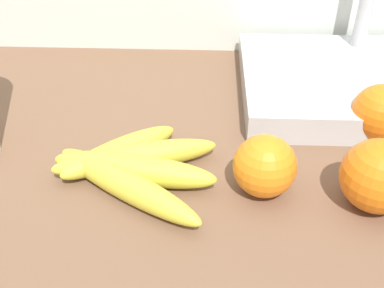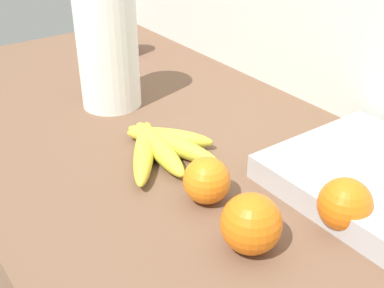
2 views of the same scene
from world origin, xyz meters
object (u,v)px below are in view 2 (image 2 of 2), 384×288
banana_bunch (160,146)px  orange_back_left (345,204)px  paper_towel_roll (108,49)px  orange_front (207,180)px  mug (124,38)px  orange_center (251,224)px

banana_bunch → orange_back_left: (0.32, 0.10, 0.02)m
orange_back_left → paper_towel_roll: size_ratio=0.28×
banana_bunch → orange_front: bearing=-6.1°
mug → orange_center: bearing=-17.1°
banana_bunch → orange_back_left: orange_back_left is taller
orange_back_left → orange_center: bearing=-107.2°
banana_bunch → orange_back_left: 0.34m
banana_bunch → orange_center: size_ratio=2.49×
orange_back_left → orange_center: 0.15m
orange_front → orange_back_left: bearing=36.0°
orange_center → mug: mug is taller
orange_back_left → mug: 0.84m
orange_back_left → mug: size_ratio=0.81×
orange_center → mug: bearing=162.9°
orange_back_left → orange_center: (-0.04, -0.14, 0.00)m
banana_bunch → orange_front: 0.16m
banana_bunch → orange_front: (0.16, -0.02, 0.02)m
mug → orange_front: bearing=-18.6°
orange_back_left → orange_front: (-0.17, -0.12, -0.00)m
orange_back_left → banana_bunch: bearing=-162.4°
orange_front → paper_towel_roll: size_ratio=0.27×
orange_center → paper_towel_roll: (-0.52, 0.07, 0.08)m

